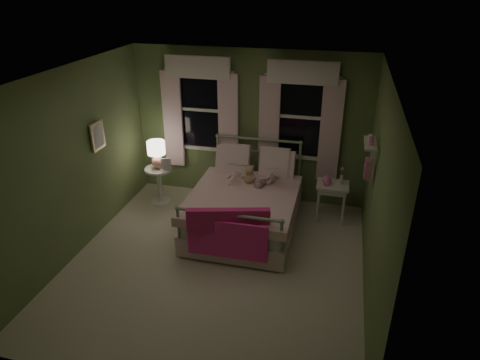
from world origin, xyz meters
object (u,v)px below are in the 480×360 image
(nightstand_right, at_px, (332,190))
(bed, at_px, (245,206))
(child_left, at_px, (234,162))
(child_right, at_px, (269,165))
(table_lamp, at_px, (156,152))
(teddy_bear, at_px, (249,175))
(nightstand_left, at_px, (159,180))

(nightstand_right, bearing_deg, bed, -156.42)
(bed, relative_size, child_left, 2.89)
(child_right, height_order, table_lamp, child_right)
(child_right, bearing_deg, bed, 79.95)
(child_right, distance_m, teddy_bear, 0.35)
(table_lamp, bearing_deg, nightstand_right, 2.07)
(child_left, distance_m, nightstand_right, 1.62)
(teddy_bear, relative_size, nightstand_left, 0.49)
(bed, xyz_separation_m, teddy_bear, (-0.00, 0.26, 0.41))
(nightstand_left, height_order, table_lamp, table_lamp)
(child_right, xyz_separation_m, teddy_bear, (-0.28, -0.16, -0.14))
(child_right, xyz_separation_m, table_lamp, (-1.92, 0.04, 0.02))
(nightstand_left, bearing_deg, bed, -15.58)
(child_right, relative_size, nightstand_left, 1.11)
(bed, height_order, teddy_bear, bed)
(nightstand_left, bearing_deg, table_lamp, 0.00)
(child_left, bearing_deg, nightstand_right, -173.68)
(child_left, relative_size, nightstand_right, 1.10)
(child_left, xyz_separation_m, table_lamp, (-1.36, 0.04, 0.03))
(child_right, relative_size, teddy_bear, 2.27)
(nightstand_left, distance_m, table_lamp, 0.54)
(child_right, xyz_separation_m, nightstand_left, (-1.92, 0.04, -0.51))
(child_right, bearing_deg, nightstand_left, 22.48)
(child_right, bearing_deg, teddy_bear, 53.05)
(nightstand_right, bearing_deg, teddy_bear, -166.91)
(bed, distance_m, child_left, 0.74)
(table_lamp, bearing_deg, bed, -15.58)
(bed, bearing_deg, nightstand_left, 164.42)
(teddy_bear, distance_m, table_lamp, 1.66)
(nightstand_left, bearing_deg, teddy_bear, -6.76)
(bed, bearing_deg, child_left, 123.60)
(nightstand_left, distance_m, nightstand_right, 2.93)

